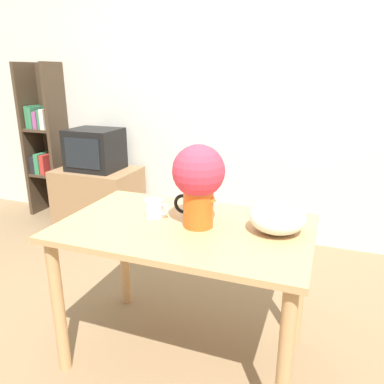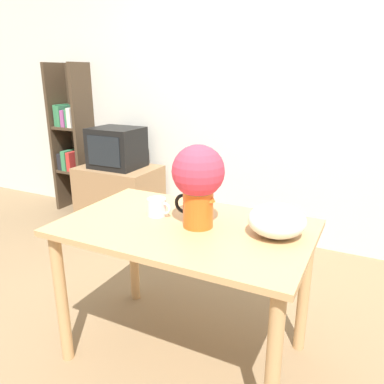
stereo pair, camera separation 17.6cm
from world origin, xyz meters
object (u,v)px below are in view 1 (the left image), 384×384
at_px(flower_vase, 198,179).
at_px(tv_set, 95,149).
at_px(white_bowl, 277,217).
at_px(coffee_mug, 154,208).

bearing_deg(flower_vase, tv_set, 138.59).
bearing_deg(tv_set, white_bowl, -34.02).
bearing_deg(white_bowl, flower_vase, -170.68).
bearing_deg(flower_vase, coffee_mug, 172.19).
xyz_separation_m(flower_vase, coffee_mug, (-0.25, 0.03, -0.19)).
xyz_separation_m(white_bowl, tv_set, (-1.84, 1.24, -0.04)).
relative_size(flower_vase, tv_set, 0.87).
distance_m(coffee_mug, tv_set, 1.76).
distance_m(white_bowl, tv_set, 2.22).
bearing_deg(coffee_mug, tv_set, 134.07).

